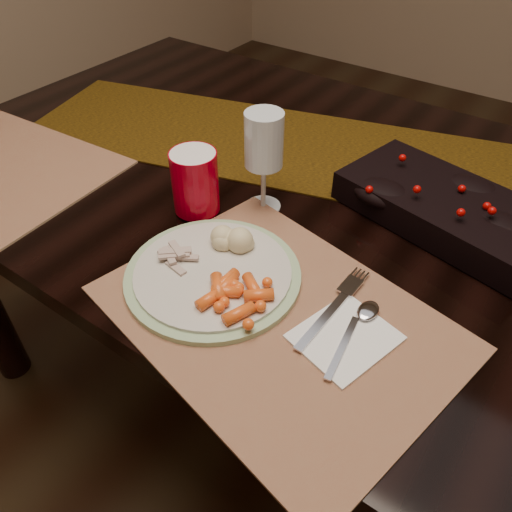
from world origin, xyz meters
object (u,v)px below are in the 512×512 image
Objects in this scene: turkey_shreds at (172,257)px; centerpiece at (447,203)px; baby_carrots at (229,294)px; dinner_plate at (213,274)px; red_cup at (195,182)px; placemat_main at (277,317)px; mashed_potatoes at (230,237)px; dining_table at (318,320)px; napkin at (345,337)px; wine_glass at (264,163)px.

centerpiece is at bearing 50.77° from turkey_shreds.
baby_carrots is (-0.19, -0.39, -0.01)m from centerpiece.
dinner_plate is 2.40× the size of red_cup.
red_cup is at bearing 164.87° from placemat_main.
dining_table is at bearing 78.87° from mashed_potatoes.
centerpiece is at bearing 49.55° from mashed_potatoes.
dinner_plate is at bearing -162.05° from napkin.
dining_table is at bearing 136.22° from napkin.
dining_table is 0.51m from placemat_main.
napkin is at bearing 14.47° from baby_carrots.
turkey_shreds is 0.60× the size of red_cup.
centerpiece is 3.24× the size of baby_carrots.
turkey_shreds reaches higher than placemat_main.
turkey_shreds reaches higher than dinner_plate.
turkey_shreds is 0.24m from wine_glass.
centerpiece reaches higher than dining_table.
turkey_shreds is at bearing 173.79° from baby_carrots.
baby_carrots is (0.02, -0.36, 0.40)m from dining_table.
dinner_plate is 0.07m from turkey_shreds.
placemat_main is at bearing -27.07° from mashed_potatoes.
dining_table is 9.46× the size of wine_glass.
red_cup is at bearing 152.71° from mashed_potatoes.
placemat_main is at bearing -152.96° from napkin.
wine_glass is (-0.09, -0.12, 0.47)m from dining_table.
dining_table is at bearing 82.87° from dinner_plate.
centerpiece is 1.32× the size of dinner_plate.
placemat_main is 4.38× the size of baby_carrots.
centerpiece is 0.33m from wine_glass.
placemat_main is (0.09, -0.33, 0.38)m from dining_table.
baby_carrots is at bearing -53.82° from mashed_potatoes.
centerpiece is 0.45m from red_cup.
mashed_potatoes reaches higher than dining_table.
wine_glass is at bearing 103.80° from mashed_potatoes.
napkin is 0.39m from red_cup.
turkey_shreds is at bearing -62.96° from red_cup.
wine_glass is (-0.28, 0.20, 0.09)m from napkin.
turkey_shreds is at bearing -163.61° from dinner_plate.
napkin is at bearing 5.93° from turkey_shreds.
napkin is 1.14× the size of red_cup.
wine_glass is at bearing 85.18° from turkey_shreds.
dinner_plate is at bearing 16.39° from turkey_shreds.
dinner_plate is (-0.24, -0.36, -0.03)m from centerpiece.
wine_glass reaches higher than napkin.
red_cup is (-0.39, -0.23, 0.02)m from centerpiece.
wine_glass reaches higher than placemat_main.
red_cup is (-0.18, -0.20, 0.44)m from dining_table.
centerpiece is at bearing 27.65° from wine_glass.
baby_carrots is (-0.07, -0.02, 0.03)m from placemat_main.
dinner_plate is at bearing -124.07° from centerpiece.
mashed_potatoes is 0.25m from napkin.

